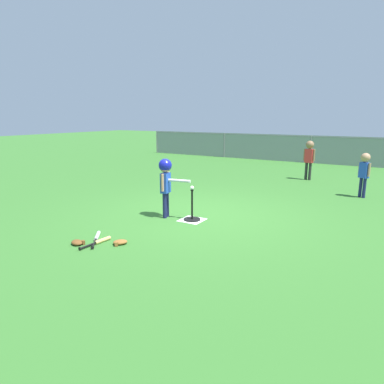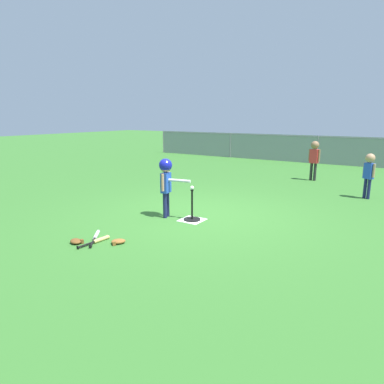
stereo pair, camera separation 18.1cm
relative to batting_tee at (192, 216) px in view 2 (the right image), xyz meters
name	(u,v)px [view 2 (the right image)]	position (x,y,z in m)	size (l,w,h in m)	color
ground_plane	(203,215)	(0.00, 0.40, -0.09)	(60.00, 60.00, 0.00)	#336B28
home_plate	(192,220)	(0.00, 0.00, -0.08)	(0.44, 0.44, 0.01)	white
batting_tee	(192,216)	(0.00, 0.00, 0.00)	(0.32, 0.32, 0.59)	black
baseball_on_tee	(192,188)	(0.00, 0.00, 0.54)	(0.07, 0.07, 0.07)	white
batter_child	(166,176)	(-0.53, -0.10, 0.73)	(0.63, 0.33, 1.16)	#191E4C
fielder_deep_left	(369,170)	(2.56, 3.76, 0.61)	(0.28, 0.23, 1.08)	#191E4C
fielder_deep_right	(314,155)	(0.87, 5.49, 0.69)	(0.35, 0.24, 1.21)	#262626
spare_bat_silver	(96,236)	(-0.77, -1.70, -0.06)	(0.47, 0.58, 0.06)	silver
spare_bat_wood	(98,240)	(-0.60, -1.80, -0.06)	(0.09, 0.59, 0.06)	#DBB266
glove_by_plate	(118,241)	(-0.29, -1.67, -0.05)	(0.27, 0.27, 0.07)	brown
glove_near_bats	(76,241)	(-0.85, -2.02, -0.05)	(0.26, 0.22, 0.07)	brown
outfield_fence	(317,149)	(0.00, 9.53, 0.53)	(16.06, 0.06, 1.15)	slate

